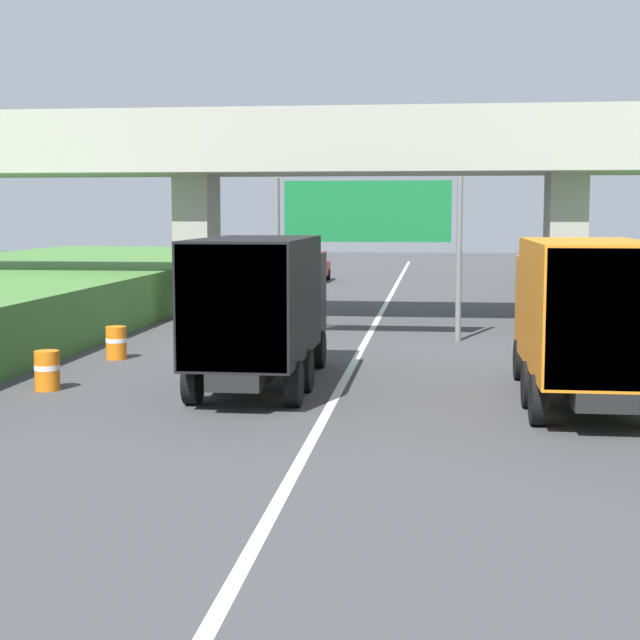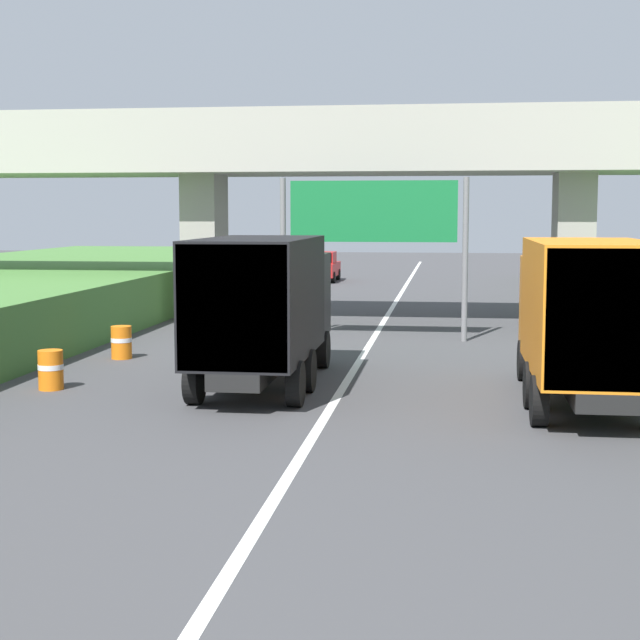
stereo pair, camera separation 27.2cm
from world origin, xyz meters
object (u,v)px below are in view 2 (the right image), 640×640
overhead_highway_sign (373,221)px  construction_barrel_4 (51,369)px  truck_orange (584,312)px  construction_barrel_5 (121,342)px  truck_black (265,303)px  car_red (321,267)px

overhead_highway_sign → construction_barrel_4: size_ratio=6.53×
truck_orange → construction_barrel_5: size_ratio=8.11×
truck_black → car_red: size_ratio=1.78×
truck_black → construction_barrel_4: (-4.74, -1.08, -1.47)m
truck_black → construction_barrel_5: size_ratio=8.11×
truck_black → construction_barrel_4: bearing=-167.1°
overhead_highway_sign → truck_black: overhead_highway_sign is taller
truck_black → car_red: (-3.19, 33.90, -1.08)m
car_red → construction_barrel_5: 30.32m
truck_black → truck_orange: bearing=-9.7°
car_red → construction_barrel_5: car_red is taller
car_red → construction_barrel_5: size_ratio=4.56×
overhead_highway_sign → car_red: (-4.99, 25.39, -2.86)m
car_red → truck_black: bearing=-84.6°
construction_barrel_4 → truck_black: bearing=12.9°
overhead_highway_sign → construction_barrel_4: 12.06m
truck_orange → construction_barrel_4: 11.80m
overhead_highway_sign → truck_black: 8.88m
truck_orange → car_red: (-10.15, 35.09, -1.08)m
truck_orange → construction_barrel_5: 12.71m
overhead_highway_sign → car_red: bearing=101.1°
truck_black → construction_barrel_4: truck_black is taller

